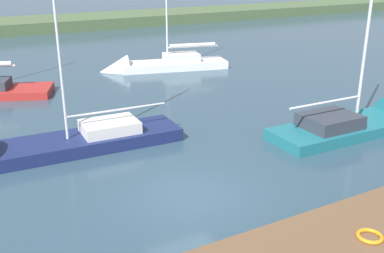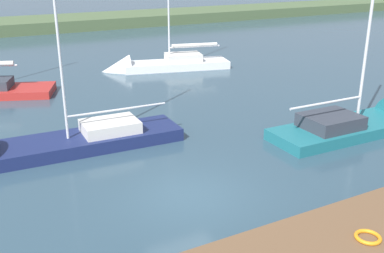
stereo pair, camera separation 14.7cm
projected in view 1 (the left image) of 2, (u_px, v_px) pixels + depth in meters
ground_plane at (192, 196)px, 14.87m from camera, size 200.00×200.00×0.00m
far_shoreline at (6, 32)px, 48.90m from camera, size 180.00×8.00×2.40m
life_ring_buoy at (370, 236)px, 11.24m from camera, size 0.66×0.66×0.10m
sailboat_outer_mooring at (52, 151)px, 18.07m from camera, size 9.36×2.55×11.19m
sailboat_inner_slip at (371, 124)px, 20.85m from camera, size 8.70×2.48×10.09m
sailboat_near_dock at (155, 68)px, 31.92m from camera, size 9.16×4.26×10.80m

